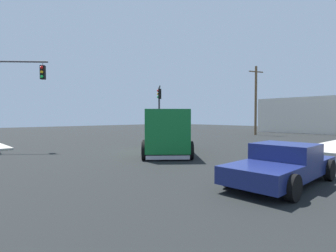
{
  "coord_description": "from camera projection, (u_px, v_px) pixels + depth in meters",
  "views": [
    {
      "loc": [
        14.19,
        -11.24,
        2.32
      ],
      "look_at": [
        0.85,
        1.06,
        1.68
      ],
      "focal_mm": 28.21,
      "sensor_mm": 36.0,
      "label": 1
    }
  ],
  "objects": [
    {
      "name": "pickup_navy",
      "position": [
        283.0,
        163.0,
        9.15
      ],
      "size": [
        2.36,
        5.25,
        1.38
      ],
      "color": "navy",
      "rests_on": "ground"
    },
    {
      "name": "traffic_light_primary",
      "position": [
        11.0,
        90.0,
        18.08
      ],
      "size": [
        2.46,
        2.88,
        6.21
      ],
      "color": "#38383D",
      "rests_on": "sidewalk_corner_near"
    },
    {
      "name": "traffic_light_secondary",
      "position": [
        159.0,
        105.0,
        27.64
      ],
      "size": [
        2.88,
        2.42,
        5.51
      ],
      "color": "#38383D",
      "rests_on": "ground"
    },
    {
      "name": "ground_plane",
      "position": [
        148.0,
        150.0,
        18.12
      ],
      "size": [
        100.0,
        100.0,
        0.0
      ],
      "primitive_type": "plane",
      "color": "black"
    },
    {
      "name": "delivery_truck",
      "position": [
        165.0,
        130.0,
        17.36
      ],
      "size": [
        7.77,
        7.12,
        2.73
      ],
      "color": "#146B2D",
      "rests_on": "ground"
    },
    {
      "name": "building_backdrop",
      "position": [
        335.0,
        115.0,
        35.91
      ],
      "size": [
        19.52,
        6.0,
        5.05
      ],
      "primitive_type": "cube",
      "color": "beige",
      "rests_on": "ground"
    },
    {
      "name": "utility_pole",
      "position": [
        256.0,
        100.0,
        33.58
      ],
      "size": [
        0.88,
        2.1,
        8.74
      ],
      "color": "brown",
      "rests_on": "ground"
    }
  ]
}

